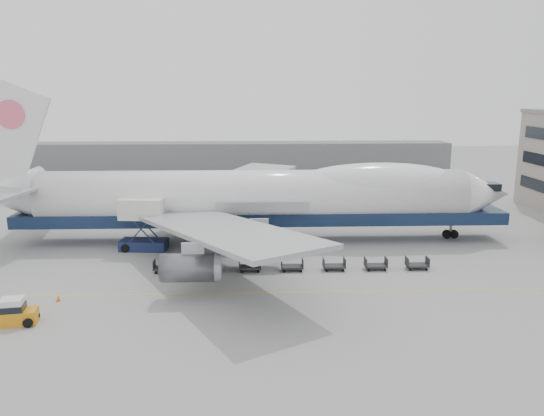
{
  "coord_description": "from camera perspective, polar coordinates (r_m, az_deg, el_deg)",
  "views": [
    {
      "loc": [
        -0.18,
        -52.3,
        18.19
      ],
      "look_at": [
        2.02,
        6.0,
        5.46
      ],
      "focal_mm": 35.0,
      "sensor_mm": 36.0,
      "label": 1
    }
  ],
  "objects": [
    {
      "name": "airliner",
      "position": [
        65.53,
        -1.4,
        1.25
      ],
      "size": [
        67.0,
        55.3,
        19.98
      ],
      "color": "white",
      "rests_on": "ground"
    },
    {
      "name": "dolly_5",
      "position": [
        56.87,
        11.09,
        -6.02
      ],
      "size": [
        2.3,
        1.35,
        1.3
      ],
      "color": "#2D2D30",
      "rests_on": "ground"
    },
    {
      "name": "dolly_2",
      "position": [
        55.4,
        -2.38,
        -6.29
      ],
      "size": [
        2.3,
        1.35,
        1.3
      ],
      "color": "#2D2D30",
      "rests_on": "ground"
    },
    {
      "name": "apron_line",
      "position": [
        49.75,
        -1.82,
        -9.14
      ],
      "size": [
        60.0,
        0.15,
        0.01
      ],
      "primitive_type": "cube",
      "color": "gold",
      "rests_on": "ground"
    },
    {
      "name": "baggage_tug",
      "position": [
        47.83,
        -25.87,
        -10.09
      ],
      "size": [
        3.19,
        2.04,
        2.18
      ],
      "rotation": [
        0.0,
        0.0,
        0.16
      ],
      "color": "orange",
      "rests_on": "ground"
    },
    {
      "name": "dolly_1",
      "position": [
        55.6,
        -6.94,
        -6.3
      ],
      "size": [
        2.3,
        1.35,
        1.3
      ],
      "color": "#2D2D30",
      "rests_on": "ground"
    },
    {
      "name": "dolly_4",
      "position": [
        56.04,
        6.69,
        -6.14
      ],
      "size": [
        2.3,
        1.35,
        1.3
      ],
      "color": "#2D2D30",
      "rests_on": "ground"
    },
    {
      "name": "ground",
      "position": [
        55.38,
        -1.86,
        -6.87
      ],
      "size": [
        260.0,
        260.0,
        0.0
      ],
      "primitive_type": "plane",
      "color": "gray",
      "rests_on": "ground"
    },
    {
      "name": "dolly_6",
      "position": [
        58.02,
        15.33,
        -5.86
      ],
      "size": [
        2.3,
        1.35,
        1.3
      ],
      "color": "#2D2D30",
      "rests_on": "ground"
    },
    {
      "name": "hangar",
      "position": [
        123.57,
        -6.73,
        5.4
      ],
      "size": [
        110.0,
        8.0,
        7.0
      ],
      "primitive_type": "cube",
      "color": "slate",
      "rests_on": "ground"
    },
    {
      "name": "catering_truck",
      "position": [
        63.89,
        -13.72,
        -1.38
      ],
      "size": [
        5.67,
        4.17,
        6.2
      ],
      "rotation": [
        0.0,
        0.0,
        -0.1
      ],
      "color": "#19244B",
      "rests_on": "ground"
    },
    {
      "name": "dolly_0",
      "position": [
        56.14,
        -11.44,
        -6.28
      ],
      "size": [
        2.3,
        1.35,
        1.3
      ],
      "color": "#2D2D30",
      "rests_on": "ground"
    },
    {
      "name": "traffic_cone",
      "position": [
        51.51,
        -22.0,
        -8.99
      ],
      "size": [
        0.38,
        0.38,
        0.56
      ],
      "rotation": [
        0.0,
        0.0,
        0.32
      ],
      "color": "#D6660B",
      "rests_on": "ground"
    },
    {
      "name": "dolly_3",
      "position": [
        55.55,
        2.18,
        -6.24
      ],
      "size": [
        2.3,
        1.35,
        1.3
      ],
      "color": "#2D2D30",
      "rests_on": "ground"
    }
  ]
}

